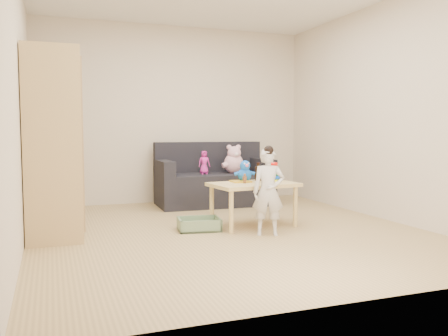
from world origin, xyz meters
name	(u,v)px	position (x,y,z in m)	size (l,w,h in m)	color
room	(228,108)	(0.00, 0.00, 1.30)	(4.50, 4.50, 4.50)	tan
wardrobe	(52,144)	(-1.73, 0.41, 0.93)	(0.51, 1.03, 1.85)	tan
sofa	(214,189)	(0.44, 1.72, 0.23)	(1.61, 0.80, 0.45)	black
play_table	(253,204)	(0.35, 0.13, 0.24)	(0.92, 0.58, 0.49)	#E0C77B
storage_bin	(199,224)	(-0.28, 0.12, 0.07)	(0.44, 0.33, 0.13)	gray
toddler	(268,193)	(0.31, -0.34, 0.43)	(0.32, 0.21, 0.86)	silver
pink_bear	(234,161)	(0.72, 1.68, 0.62)	(0.30, 0.26, 0.34)	#FEBBCF
doll	(204,163)	(0.27, 1.65, 0.61)	(0.16, 0.11, 0.32)	#E42AA2
ring_stacker	(273,173)	(0.66, 0.25, 0.57)	(0.19, 0.19, 0.22)	#D5EE0C
brown_bottle	(258,173)	(0.50, 0.32, 0.57)	(0.07, 0.07, 0.21)	black
blue_plush	(245,171)	(0.32, 0.31, 0.61)	(0.20, 0.16, 0.24)	blue
wooden_figure	(245,178)	(0.24, 0.11, 0.54)	(0.04, 0.04, 0.11)	brown
yellow_book	(241,181)	(0.25, 0.26, 0.49)	(0.20, 0.20, 0.02)	gold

